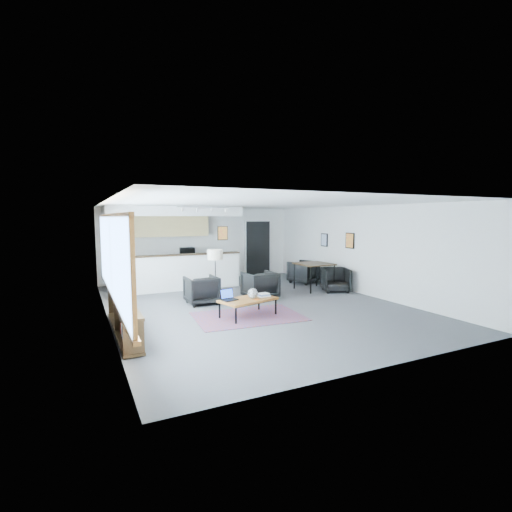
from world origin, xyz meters
name	(u,v)px	position (x,y,z in m)	size (l,w,h in m)	color
room	(253,255)	(0.00, 0.00, 1.30)	(7.02, 9.02, 2.62)	#49494C
window	(112,259)	(-3.46, -0.90, 1.46)	(0.10, 5.95, 1.66)	#8CBFFF
console	(124,317)	(-3.30, -1.05, 0.33)	(0.35, 3.00, 0.80)	#342212
kitchenette	(172,244)	(-1.20, 3.71, 1.38)	(4.20, 1.96, 2.60)	white
doorway	(258,248)	(2.30, 4.42, 1.07)	(1.10, 0.12, 2.15)	black
track_light	(204,208)	(-0.59, 2.20, 2.53)	(1.60, 0.07, 0.15)	silver
wall_art_lower	(350,241)	(3.47, 0.40, 1.55)	(0.03, 0.38, 0.48)	black
wall_art_upper	(324,240)	(3.47, 1.70, 1.50)	(0.03, 0.34, 0.44)	black
kilim_rug	(248,316)	(-0.60, -0.99, 0.01)	(2.53, 1.83, 0.01)	#593245
coffee_table	(248,300)	(-0.60, -0.99, 0.39)	(1.41, 1.00, 0.42)	brown
laptop	(228,297)	(-1.05, -0.88, 0.49)	(0.38, 0.34, 0.24)	black
ceramic_pot	(253,294)	(-0.50, -1.02, 0.53)	(0.23, 0.23, 0.23)	gray
book_stack	(263,295)	(-0.18, -0.94, 0.46)	(0.30, 0.25, 0.08)	silver
coaster	(257,300)	(-0.46, -1.16, 0.42)	(0.10, 0.10, 0.01)	#E5590C
armchair_left	(202,289)	(-1.17, 0.68, 0.40)	(0.79, 0.74, 0.81)	black
armchair_right	(260,284)	(0.46, 0.53, 0.42)	(0.82, 0.77, 0.85)	black
floor_lamp	(215,257)	(-0.79, 0.67, 1.23)	(0.47, 0.47, 1.42)	black
dining_table	(314,266)	(2.57, 0.98, 0.76)	(1.02, 1.02, 0.84)	#342212
dining_chair_near	(335,280)	(3.00, 0.46, 0.34)	(0.66, 0.62, 0.68)	black
dining_chair_far	(303,273)	(2.93, 2.15, 0.36)	(0.70, 0.66, 0.72)	black
microwave	(187,251)	(-0.58, 4.15, 1.10)	(0.49, 0.27, 0.33)	black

